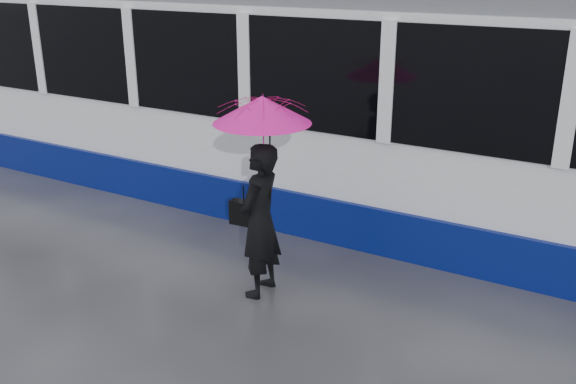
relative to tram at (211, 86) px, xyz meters
The scene contains 6 objects.
ground 3.31m from the tram, 60.21° to the right, with size 90.00×90.00×0.00m, color #29292E.
rails 2.17m from the tram, ahead, with size 34.00×1.51×0.02m.
tram is the anchor object (origin of this frame).
woman 4.01m from the tram, 45.98° to the right, with size 0.64×0.42×1.75m, color black.
umbrella 3.98m from the tram, 45.46° to the right, with size 1.10×1.10×1.18m.
handbag 3.84m from the tram, 48.17° to the right, with size 0.32×0.16×0.45m.
Camera 1 is at (4.83, -5.77, 3.56)m, focal length 40.00 mm.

